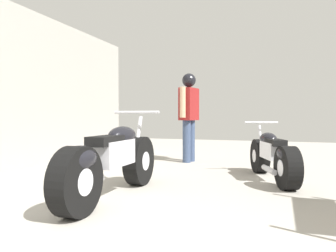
% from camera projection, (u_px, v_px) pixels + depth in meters
% --- Properties ---
extents(ground_plane, '(17.38, 17.38, 0.00)m').
position_uv_depth(ground_plane, '(191.00, 187.00, 4.26)').
color(ground_plane, '#A8A399').
extents(garage_partition_left, '(0.08, 7.96, 2.87)m').
position_uv_depth(garage_partition_left, '(1.00, 86.00, 5.28)').
color(garage_partition_left, '#A3A099').
rests_on(garage_partition_left, ground_plane).
extents(motorcycle_maroon_cruiser, '(0.64, 2.15, 1.00)m').
position_uv_depth(motorcycle_maroon_cruiser, '(112.00, 161.00, 3.62)').
color(motorcycle_maroon_cruiser, black).
rests_on(motorcycle_maroon_cruiser, ground_plane).
extents(motorcycle_black_naked, '(0.82, 1.78, 0.85)m').
position_uv_depth(motorcycle_black_naked, '(273.00, 156.00, 4.66)').
color(motorcycle_black_naked, black).
rests_on(motorcycle_black_naked, ground_plane).
extents(mechanic_in_blue, '(0.32, 0.72, 1.81)m').
position_uv_depth(mechanic_in_blue, '(189.00, 109.00, 6.60)').
color(mechanic_in_blue, '#384766').
rests_on(mechanic_in_blue, ground_plane).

